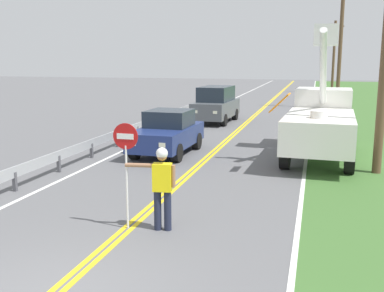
# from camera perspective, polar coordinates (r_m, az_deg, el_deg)

# --- Properties ---
(centerline_yellow_left) EXTENTS (0.11, 110.00, 0.01)m
(centerline_yellow_left) POSITION_cam_1_polar(r_m,az_deg,el_deg) (26.24, 6.44, 2.73)
(centerline_yellow_left) COLOR yellow
(centerline_yellow_left) RESTS_ON ground
(centerline_yellow_right) EXTENTS (0.11, 110.00, 0.01)m
(centerline_yellow_right) POSITION_cam_1_polar(r_m,az_deg,el_deg) (26.21, 6.83, 2.72)
(centerline_yellow_right) COLOR yellow
(centerline_yellow_right) RESTS_ON ground
(edge_line_right) EXTENTS (0.12, 110.00, 0.01)m
(edge_line_right) POSITION_cam_1_polar(r_m,az_deg,el_deg) (25.94, 14.53, 2.36)
(edge_line_right) COLOR silver
(edge_line_right) RESTS_ON ground
(edge_line_left) EXTENTS (0.12, 110.00, 0.01)m
(edge_line_left) POSITION_cam_1_polar(r_m,az_deg,el_deg) (26.99, -0.95, 3.02)
(edge_line_left) COLOR silver
(edge_line_left) RESTS_ON ground
(flagger_worker) EXTENTS (1.08, 0.31, 1.83)m
(flagger_worker) POSITION_cam_1_polar(r_m,az_deg,el_deg) (9.79, -3.79, -4.68)
(flagger_worker) COLOR #1E2338
(flagger_worker) RESTS_ON ground
(stop_sign_paddle) EXTENTS (0.56, 0.04, 2.33)m
(stop_sign_paddle) POSITION_cam_1_polar(r_m,az_deg,el_deg) (9.80, -8.27, -0.76)
(stop_sign_paddle) COLOR silver
(stop_sign_paddle) RESTS_ON ground
(utility_bucket_truck) EXTENTS (2.92, 6.90, 4.96)m
(utility_bucket_truck) POSITION_cam_1_polar(r_m,az_deg,el_deg) (17.98, 15.84, 3.18)
(utility_bucket_truck) COLOR white
(utility_bucket_truck) RESTS_ON ground
(oncoming_sedan_nearest) EXTENTS (2.01, 4.15, 1.70)m
(oncoming_sedan_nearest) POSITION_cam_1_polar(r_m,az_deg,el_deg) (17.81, -3.06, 1.67)
(oncoming_sedan_nearest) COLOR navy
(oncoming_sedan_nearest) RESTS_ON ground
(oncoming_suv_second) EXTENTS (2.08, 4.68, 2.10)m
(oncoming_suv_second) POSITION_cam_1_polar(r_m,az_deg,el_deg) (26.83, 3.03, 5.23)
(oncoming_suv_second) COLOR #4C5156
(oncoming_suv_second) RESTS_ON ground
(utility_pole_mid) EXTENTS (1.80, 0.28, 8.69)m
(utility_pole_mid) POSITION_cam_1_polar(r_m,az_deg,el_deg) (36.09, 18.04, 11.67)
(utility_pole_mid) COLOR brown
(utility_pole_mid) RESTS_ON ground
(utility_pole_far) EXTENTS (1.80, 0.28, 7.75)m
(utility_pole_far) POSITION_cam_1_polar(r_m,az_deg,el_deg) (53.04, 17.30, 10.75)
(utility_pole_far) COLOR brown
(utility_pole_far) RESTS_ON ground
(guardrail_left_shoulder) EXTENTS (0.10, 32.00, 0.71)m
(guardrail_left_shoulder) POSITION_cam_1_polar(r_m,az_deg,el_deg) (22.62, -5.78, 2.78)
(guardrail_left_shoulder) COLOR #9EA0A3
(guardrail_left_shoulder) RESTS_ON ground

